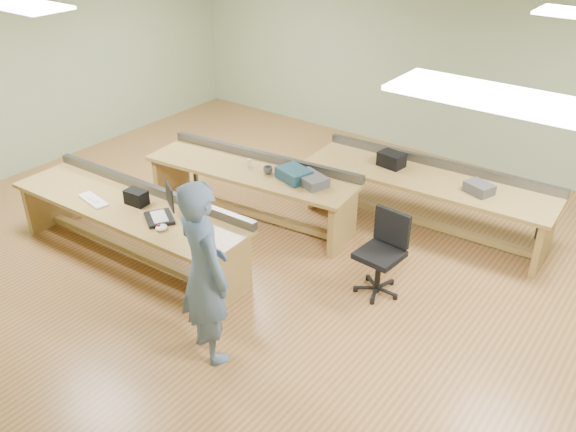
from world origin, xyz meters
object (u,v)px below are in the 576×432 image
object	(u,v)px
drinks_can	(249,163)
workbench_mid	(252,181)
workbench_front	(131,217)
workbench_back	(428,190)
parts_bin_teal	(294,174)
person	(204,273)
mug	(268,170)
laptop_base	(159,218)
task_chair	(381,264)
parts_bin_grey	(310,180)
camera_bag	(136,197)

from	to	relation	value
drinks_can	workbench_mid	bearing A→B (deg)	-14.55
workbench_front	workbench_back	size ratio (longest dim) A/B	0.99
parts_bin_teal	drinks_can	bearing A→B (deg)	-175.73
person	parts_bin_teal	size ratio (longest dim) A/B	4.51
mug	laptop_base	bearing A→B (deg)	-97.89
task_chair	mug	distance (m)	2.05
parts_bin_grey	workbench_mid	bearing A→B (deg)	-174.81
parts_bin_grey	person	bearing A→B (deg)	-78.66
workbench_back	drinks_can	world-z (taller)	drinks_can
workbench_mid	person	size ratio (longest dim) A/B	1.61
mug	drinks_can	size ratio (longest dim) A/B	1.11
parts_bin_teal	drinks_can	xyz separation A→B (m)	(-0.70, -0.05, -0.02)
workbench_back	drinks_can	xyz separation A→B (m)	(-2.06, -1.16, 0.24)
workbench_back	laptop_base	distance (m)	3.47
workbench_mid	workbench_back	distance (m)	2.32
workbench_front	person	xyz separation A→B (m)	(1.91, -0.70, 0.38)
parts_bin_grey	drinks_can	size ratio (longest dim) A/B	4.02
parts_bin_teal	parts_bin_grey	world-z (taller)	parts_bin_teal
person	mug	distance (m)	2.59
task_chair	laptop_base	bearing A→B (deg)	-145.69
mug	parts_bin_teal	bearing A→B (deg)	9.58
person	drinks_can	distance (m)	2.76
workbench_mid	person	distance (m)	2.74
drinks_can	parts_bin_teal	bearing A→B (deg)	4.27
camera_bag	parts_bin_teal	distance (m)	1.98
workbench_back	drinks_can	distance (m)	2.37
workbench_back	parts_bin_grey	xyz separation A→B (m)	(-1.11, -1.09, 0.25)
workbench_back	camera_bag	xyz separation A→B (m)	(-2.45, -2.75, 0.27)
laptop_base	workbench_back	bearing A→B (deg)	87.12
workbench_mid	task_chair	size ratio (longest dim) A/B	3.14
laptop_base	parts_bin_teal	world-z (taller)	parts_bin_teal
laptop_base	drinks_can	world-z (taller)	drinks_can
person	camera_bag	world-z (taller)	person
parts_bin_grey	laptop_base	bearing A→B (deg)	-115.76
workbench_mid	mug	distance (m)	0.37
workbench_mid	laptop_base	distance (m)	1.69
workbench_front	parts_bin_grey	bearing A→B (deg)	48.45
workbench_front	parts_bin_teal	xyz separation A→B (m)	(1.18, 1.70, 0.26)
workbench_back	workbench_mid	bearing A→B (deg)	-152.66
parts_bin_teal	workbench_mid	bearing A→B (deg)	-174.19
laptop_base	camera_bag	xyz separation A→B (m)	(-0.49, 0.10, 0.07)
parts_bin_teal	laptop_base	bearing A→B (deg)	-109.12
workbench_back	laptop_base	size ratio (longest dim) A/B	9.25
laptop_base	camera_bag	bearing A→B (deg)	-160.17
workbench_front	workbench_back	world-z (taller)	same
workbench_mid	drinks_can	world-z (taller)	drinks_can
person	drinks_can	size ratio (longest dim) A/B	16.84
workbench_front	mug	size ratio (longest dim) A/B	26.25
parts_bin_grey	mug	world-z (taller)	parts_bin_grey
mug	task_chair	bearing A→B (deg)	-12.77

